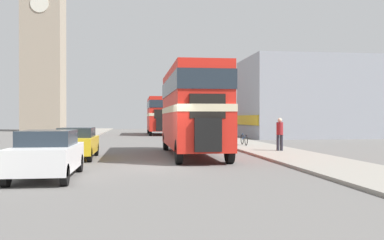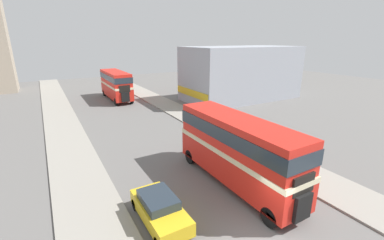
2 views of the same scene
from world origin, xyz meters
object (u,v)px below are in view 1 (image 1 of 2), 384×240
at_px(car_parked_mid, 77,143).
at_px(church_tower, 44,18).
at_px(double_decker_bus, 192,105).
at_px(car_parked_near, 47,154).
at_px(bus_distant, 159,113).
at_px(pedestrian_walking, 280,132).
at_px(bicycle_on_pavement, 244,140).

height_order(car_parked_mid, church_tower, church_tower).
distance_m(double_decker_bus, church_tower, 49.81).
bearing_deg(car_parked_near, bus_distant, 81.25).
distance_m(car_parked_mid, pedestrian_walking, 10.99).
bearing_deg(pedestrian_walking, car_parked_mid, -168.76).
relative_size(bicycle_on_pavement, church_tower, 0.05).
relative_size(car_parked_near, car_parked_mid, 1.00).
bearing_deg(double_decker_bus, bus_distant, 90.37).
bearing_deg(church_tower, bicycle_on_pavement, -61.35).
bearing_deg(double_decker_bus, church_tower, 110.37).
bearing_deg(double_decker_bus, bicycle_on_pavement, 55.25).
xyz_separation_m(bus_distant, bicycle_on_pavement, (4.56, -21.93, -2.06)).
distance_m(double_decker_bus, pedestrian_walking, 5.43).
height_order(bicycle_on_pavement, church_tower, church_tower).
bearing_deg(car_parked_mid, church_tower, 103.45).
height_order(car_parked_near, pedestrian_walking, pedestrian_walking).
relative_size(double_decker_bus, bus_distant, 1.05).
height_order(double_decker_bus, car_parked_mid, double_decker_bus).
distance_m(bus_distant, church_tower, 27.39).
distance_m(bus_distant, bicycle_on_pavement, 22.49).
height_order(car_parked_near, church_tower, church_tower).
relative_size(car_parked_near, church_tower, 0.12).
distance_m(bus_distant, pedestrian_walking, 27.60).
bearing_deg(car_parked_mid, pedestrian_walking, 11.24).
relative_size(car_parked_near, pedestrian_walking, 2.25).
distance_m(double_decker_bus, bicycle_on_pavement, 7.97).
height_order(bus_distant, church_tower, church_tower).
bearing_deg(bicycle_on_pavement, car_parked_mid, -144.15).
distance_m(car_parked_mid, church_tower, 49.68).
distance_m(car_parked_near, car_parked_mid, 6.66).
relative_size(bus_distant, church_tower, 0.28).
relative_size(double_decker_bus, car_parked_near, 2.41).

